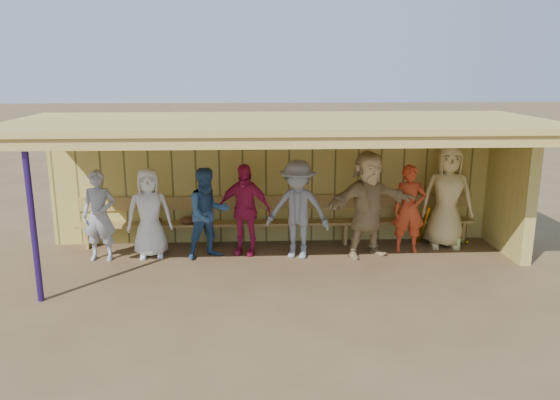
# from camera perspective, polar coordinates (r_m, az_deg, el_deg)

# --- Properties ---
(ground) EXTENTS (90.00, 90.00, 0.00)m
(ground) POSITION_cam_1_polar(r_m,az_deg,el_deg) (9.60, 0.11, -6.60)
(ground) COLOR brown
(ground) RESTS_ON ground
(player_a) EXTENTS (0.62, 0.44, 1.62)m
(player_a) POSITION_cam_1_polar(r_m,az_deg,el_deg) (10.03, -18.36, -1.57)
(player_a) COLOR #9A9CA2
(player_a) RESTS_ON ground
(player_b) EXTENTS (0.87, 0.65, 1.62)m
(player_b) POSITION_cam_1_polar(r_m,az_deg,el_deg) (9.97, -13.50, -1.33)
(player_b) COLOR white
(player_b) RESTS_ON ground
(player_c) EXTENTS (0.98, 0.89, 1.63)m
(player_c) POSITION_cam_1_polar(r_m,az_deg,el_deg) (9.74, -7.53, -1.38)
(player_c) COLOR #2E527F
(player_c) RESTS_ON ground
(player_d) EXTENTS (1.05, 0.67, 1.67)m
(player_d) POSITION_cam_1_polar(r_m,az_deg,el_deg) (9.87, -3.76, -0.98)
(player_d) COLOR #B71D4C
(player_d) RESTS_ON ground
(player_e) EXTENTS (1.29, 0.97, 1.76)m
(player_e) POSITION_cam_1_polar(r_m,az_deg,el_deg) (9.65, 1.86, -1.01)
(player_e) COLOR gray
(player_e) RESTS_ON ground
(player_f) EXTENTS (1.87, 1.16, 1.92)m
(player_f) POSITION_cam_1_polar(r_m,az_deg,el_deg) (9.82, 9.14, -0.43)
(player_f) COLOR tan
(player_f) RESTS_ON ground
(player_g) EXTENTS (0.63, 0.45, 1.62)m
(player_g) POSITION_cam_1_polar(r_m,az_deg,el_deg) (10.24, 13.35, -0.93)
(player_g) COLOR #BD3D1E
(player_g) RESTS_ON ground
(player_h) EXTENTS (1.04, 0.77, 1.95)m
(player_h) POSITION_cam_1_polar(r_m,az_deg,el_deg) (10.68, 17.08, 0.34)
(player_h) COLOR tan
(player_h) RESTS_ON ground
(dugout_structure) EXTENTS (8.80, 3.20, 2.50)m
(dugout_structure) POSITION_cam_1_polar(r_m,az_deg,el_deg) (9.85, 2.16, 4.14)
(dugout_structure) COLOR tan
(dugout_structure) RESTS_ON ground
(bench) EXTENTS (7.60, 0.34, 0.93)m
(bench) POSITION_cam_1_polar(r_m,az_deg,el_deg) (10.50, -0.22, -1.79)
(bench) COLOR #AF8D4B
(bench) RESTS_ON ground
(dugout_equipment) EXTENTS (6.18, 0.62, 0.80)m
(dugout_equipment) POSITION_cam_1_polar(r_m,az_deg,el_deg) (10.38, -5.19, -2.24)
(dugout_equipment) COLOR orange
(dugout_equipment) RESTS_ON ground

